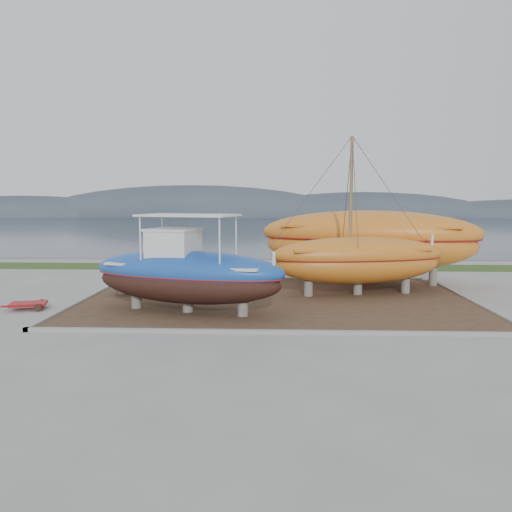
# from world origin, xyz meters

# --- Properties ---
(ground) EXTENTS (140.00, 140.00, 0.00)m
(ground) POSITION_xyz_m (0.00, 0.00, 0.00)
(ground) COLOR gray
(ground) RESTS_ON ground
(dirt_patch) EXTENTS (18.00, 12.00, 0.06)m
(dirt_patch) POSITION_xyz_m (0.00, 4.00, 0.03)
(dirt_patch) COLOR #422D1E
(dirt_patch) RESTS_ON ground
(curb_frame) EXTENTS (18.60, 12.60, 0.15)m
(curb_frame) POSITION_xyz_m (0.00, 4.00, 0.07)
(curb_frame) COLOR gray
(curb_frame) RESTS_ON ground
(grass_strip) EXTENTS (44.00, 3.00, 0.08)m
(grass_strip) POSITION_xyz_m (0.00, 15.50, 0.04)
(grass_strip) COLOR #284219
(grass_strip) RESTS_ON ground
(sea) EXTENTS (260.00, 100.00, 0.04)m
(sea) POSITION_xyz_m (0.00, 70.00, 0.00)
(sea) COLOR #1B2736
(sea) RESTS_ON ground
(mountain_ridge) EXTENTS (200.00, 36.00, 20.00)m
(mountain_ridge) POSITION_xyz_m (0.00, 125.00, 0.00)
(mountain_ridge) COLOR #333D49
(mountain_ridge) RESTS_ON ground
(blue_caique) EXTENTS (8.96, 4.89, 4.12)m
(blue_caique) POSITION_xyz_m (-3.76, 1.10, 2.12)
(blue_caique) COLOR #1A4BA5
(blue_caique) RESTS_ON dirt_patch
(white_dinghy) EXTENTS (4.46, 2.61, 1.26)m
(white_dinghy) POSITION_xyz_m (-6.58, 5.29, 0.69)
(white_dinghy) COLOR silver
(white_dinghy) RESTS_ON dirt_patch
(orange_sailboat) EXTENTS (9.14, 4.25, 7.77)m
(orange_sailboat) POSITION_xyz_m (4.06, 5.31, 3.95)
(orange_sailboat) COLOR #C66C1E
(orange_sailboat) RESTS_ON dirt_patch
(orange_bare_hull) EXTENTS (12.68, 5.99, 4.00)m
(orange_bare_hull) POSITION_xyz_m (5.19, 8.85, 2.06)
(orange_bare_hull) COLOR #C66C1E
(orange_bare_hull) RESTS_ON dirt_patch
(red_trailer) EXTENTS (2.45, 1.68, 0.32)m
(red_trailer) POSITION_xyz_m (-10.83, 1.48, 0.16)
(red_trailer) COLOR #9E1113
(red_trailer) RESTS_ON ground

